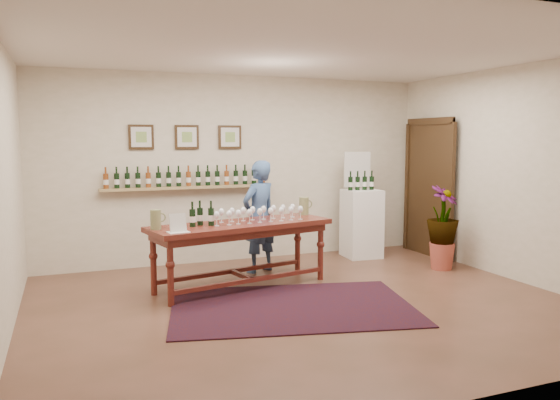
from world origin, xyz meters
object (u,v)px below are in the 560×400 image
object	(u,v)px
person	(259,216)
display_pedestal	(361,223)
tasting_table	(241,232)
potted_plant	(443,227)

from	to	relation	value
person	display_pedestal	bearing A→B (deg)	165.50
tasting_table	person	size ratio (longest dim) A/B	1.54
tasting_table	potted_plant	size ratio (longest dim) A/B	2.33
display_pedestal	person	distance (m)	1.86
person	tasting_table	bearing A→B (deg)	30.59
person	potted_plant	bearing A→B (deg)	136.85
tasting_table	person	distance (m)	0.84
tasting_table	potted_plant	xyz separation A→B (m)	(2.95, -0.15, -0.09)
tasting_table	potted_plant	distance (m)	2.95
potted_plant	tasting_table	bearing A→B (deg)	177.17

